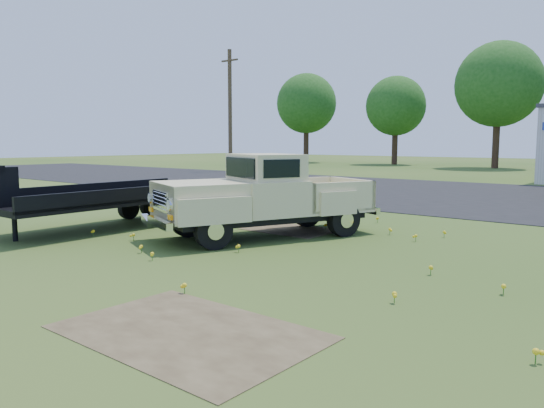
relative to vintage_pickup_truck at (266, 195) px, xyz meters
The scene contains 10 objects.
ground 3.15m from the vintage_pickup_truck, 51.59° to the right, with size 140.00×140.00×0.00m, color #2F4F19.
asphalt_lot 12.83m from the vintage_pickup_truck, 81.63° to the left, with size 90.00×14.00×0.02m, color black.
dirt_patch_a 6.39m from the vintage_pickup_truck, 57.85° to the right, with size 3.00×2.00×0.01m, color #483B26.
dirt_patch_b 1.51m from the vintage_pickup_truck, 96.89° to the left, with size 2.20×1.60×0.01m, color #483B26.
utility_pole_west 28.37m from the vintage_pickup_truck, 135.70° to the left, with size 1.60×0.30×9.00m.
treeline_a 46.15m from the vintage_pickup_truck, 124.77° to the left, with size 6.40×6.40×9.52m.
treeline_b 42.15m from the vintage_pickup_truck, 112.66° to the left, with size 5.76×5.76×8.57m.
treeline_c 38.13m from the vintage_pickup_truck, 99.38° to the left, with size 7.04×7.04×10.47m.
vintage_pickup_truck is the anchor object (origin of this frame).
flatbed_trailer 4.28m from the vintage_pickup_truck, 157.71° to the right, with size 2.08×6.24×1.70m, color black, non-canonical shape.
Camera 1 is at (6.02, -6.94, 2.19)m, focal length 35.00 mm.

